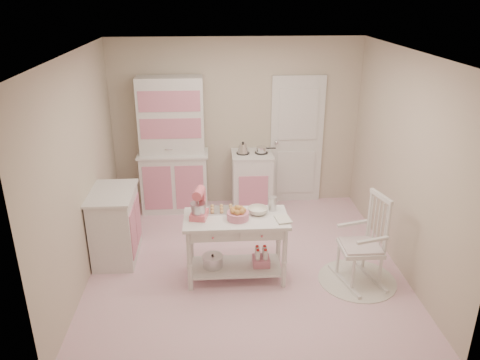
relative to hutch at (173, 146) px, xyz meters
name	(u,v)px	position (x,y,z in m)	size (l,w,h in m)	color
room_shell	(245,138)	(0.98, -1.66, 0.61)	(3.84, 3.84, 2.62)	#F89BBC
door	(297,141)	(1.93, 0.21, -0.02)	(0.82, 0.05, 2.04)	white
hutch	(173,146)	(0.00, 0.00, 0.00)	(1.06, 0.50, 2.08)	white
stove	(252,181)	(1.20, -0.05, -0.58)	(0.62, 0.57, 0.92)	white
base_cabinet	(115,225)	(-0.65, -1.41, -0.58)	(0.54, 0.84, 0.92)	white
lace_rug	(357,280)	(2.28, -2.14, -1.03)	(0.92, 0.92, 0.01)	white
rocking_chair	(361,240)	(2.28, -2.14, -0.49)	(0.48, 0.72, 1.10)	white
work_table	(236,248)	(0.85, -1.96, -0.64)	(1.20, 0.60, 0.80)	white
stand_mixer	(199,204)	(0.43, -1.94, -0.07)	(0.20, 0.28, 0.34)	#ED6475
cookie_tray	(222,210)	(0.70, -1.78, -0.23)	(0.34, 0.24, 0.02)	silver
bread_basket	(238,216)	(0.87, -2.01, -0.19)	(0.25, 0.25, 0.09)	pink
mixing_bowl	(258,211)	(1.11, -1.88, -0.20)	(0.23, 0.23, 0.07)	silver
metal_pitcher	(272,204)	(1.29, -1.80, -0.16)	(0.10, 0.10, 0.17)	silver
recipe_book	(276,220)	(1.30, -2.08, -0.23)	(0.16, 0.22, 0.02)	silver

